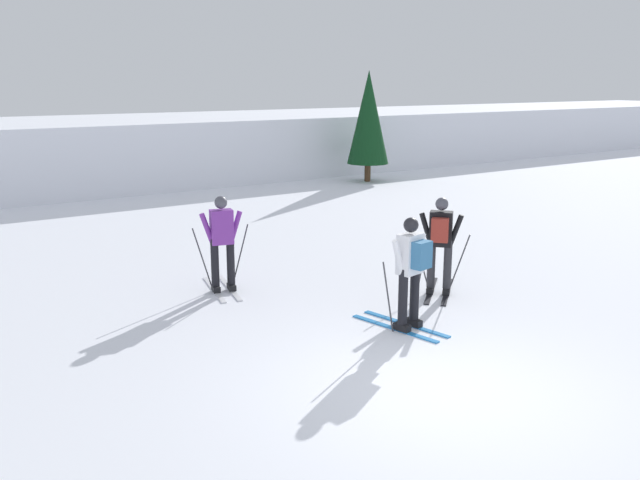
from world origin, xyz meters
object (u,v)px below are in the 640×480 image
skier_purple (222,241)px  skier_white (411,268)px  skier_black (440,241)px  conifer_far_right (368,118)px

skier_purple → skier_white: (1.46, -3.27, 0.04)m
skier_black → conifer_far_right: conifer_far_right is taller
skier_black → skier_purple: size_ratio=1.00×
skier_purple → skier_white: 3.58m
skier_purple → skier_white: bearing=-66.0°
conifer_far_right → skier_purple: bearing=-138.5°
skier_black → skier_white: (-1.56, -1.01, 0.00)m
conifer_far_right → skier_white: bearing=-125.7°
skier_black → skier_white: same height
skier_white → skier_black: bearing=32.9°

